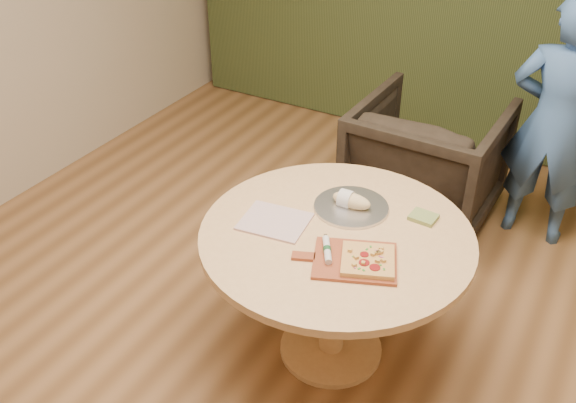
# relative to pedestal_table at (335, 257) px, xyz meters

# --- Properties ---
(room_shell) EXTENTS (5.04, 6.04, 2.84)m
(room_shell) POSITION_rel_pedestal_table_xyz_m (-0.08, -0.35, 0.79)
(room_shell) COLOR #94643B
(room_shell) RESTS_ON ground
(pedestal_table) EXTENTS (1.25, 1.25, 0.75)m
(pedestal_table) POSITION_rel_pedestal_table_xyz_m (0.00, 0.00, 0.00)
(pedestal_table) COLOR tan
(pedestal_table) RESTS_ON ground
(pizza_paddle) EXTENTS (0.47, 0.39, 0.01)m
(pizza_paddle) POSITION_rel_pedestal_table_xyz_m (0.15, -0.16, 0.15)
(pizza_paddle) COLOR brown
(pizza_paddle) RESTS_ON pedestal_table
(flatbread_pizza) EXTENTS (0.29, 0.29, 0.04)m
(flatbread_pizza) POSITION_rel_pedestal_table_xyz_m (0.21, -0.15, 0.17)
(flatbread_pizza) COLOR tan
(flatbread_pizza) RESTS_ON pizza_paddle
(cutlery_roll) EXTENTS (0.12, 0.18, 0.03)m
(cutlery_roll) POSITION_rel_pedestal_table_xyz_m (0.04, -0.17, 0.17)
(cutlery_roll) COLOR silver
(cutlery_roll) RESTS_ON pizza_paddle
(newspaper) EXTENTS (0.33, 0.29, 0.01)m
(newspaper) POSITION_rel_pedestal_table_xyz_m (-0.28, -0.07, 0.15)
(newspaper) COLOR white
(newspaper) RESTS_ON pedestal_table
(serving_tray) EXTENTS (0.36, 0.36, 0.02)m
(serving_tray) POSITION_rel_pedestal_table_xyz_m (-0.03, 0.21, 0.15)
(serving_tray) COLOR silver
(serving_tray) RESTS_ON pedestal_table
(bread_roll) EXTENTS (0.19, 0.09, 0.09)m
(bread_roll) POSITION_rel_pedestal_table_xyz_m (-0.03, 0.21, 0.18)
(bread_roll) COLOR #DDC187
(bread_roll) RESTS_ON serving_tray
(green_packet) EXTENTS (0.13, 0.11, 0.02)m
(green_packet) POSITION_rel_pedestal_table_xyz_m (0.30, 0.29, 0.15)
(green_packet) COLOR #5D6F32
(green_packet) RESTS_ON pedestal_table
(armchair) EXTENTS (0.89, 0.84, 0.89)m
(armchair) POSITION_rel_pedestal_table_xyz_m (-0.02, 1.41, -0.16)
(armchair) COLOR black
(armchair) RESTS_ON ground
(person_standing) EXTENTS (0.57, 0.37, 1.55)m
(person_standing) POSITION_rel_pedestal_table_xyz_m (0.66, 1.57, 0.16)
(person_standing) COLOR #3B619C
(person_standing) RESTS_ON ground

